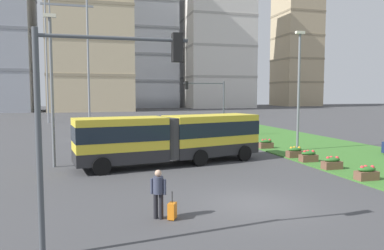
% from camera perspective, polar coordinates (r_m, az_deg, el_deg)
% --- Properties ---
extents(ground_plane, '(260.00, 260.00, 0.00)m').
position_cam_1_polar(ground_plane, '(15.11, 9.67, -12.00)').
color(ground_plane, '#424244').
extents(grass_median, '(10.00, 70.00, 0.08)m').
position_cam_1_polar(grass_median, '(29.32, 21.98, -4.00)').
color(grass_median, '#3D752D').
rests_on(grass_median, ground_plane).
extents(articulated_bus, '(12.01, 4.99, 3.00)m').
position_cam_1_polar(articulated_bus, '(22.71, -3.22, -2.02)').
color(articulated_bus, yellow).
rests_on(articulated_bus, ground).
extents(car_silver_hatch, '(4.54, 2.32, 1.58)m').
position_cam_1_polar(car_silver_hatch, '(35.75, -14.77, -1.12)').
color(car_silver_hatch, '#B7BABF').
rests_on(car_silver_hatch, ground).
extents(pedestrian_crossing, '(0.51, 0.36, 1.74)m').
position_cam_1_polar(pedestrian_crossing, '(12.98, -5.28, -10.17)').
color(pedestrian_crossing, black).
rests_on(pedestrian_crossing, ground).
extents(rolling_suitcase, '(0.39, 0.43, 0.97)m').
position_cam_1_polar(rolling_suitcase, '(13.07, -3.11, -13.21)').
color(rolling_suitcase, orange).
rests_on(rolling_suitcase, ground).
extents(flower_planter_0, '(1.10, 0.56, 0.74)m').
position_cam_1_polar(flower_planter_0, '(20.39, 25.60, -6.77)').
color(flower_planter_0, brown).
rests_on(flower_planter_0, grass_median).
extents(flower_planter_1, '(1.10, 0.56, 0.74)m').
position_cam_1_polar(flower_planter_1, '(22.52, 21.01, -5.55)').
color(flower_planter_1, brown).
rests_on(flower_planter_1, grass_median).
extents(flower_planter_2, '(1.10, 0.56, 0.74)m').
position_cam_1_polar(flower_planter_2, '(24.46, 17.72, -4.66)').
color(flower_planter_2, brown).
rests_on(flower_planter_2, grass_median).
extents(flower_planter_3, '(1.10, 0.56, 0.74)m').
position_cam_1_polar(flower_planter_3, '(25.84, 15.76, -4.11)').
color(flower_planter_3, brown).
rests_on(flower_planter_3, grass_median).
extents(flower_planter_4, '(1.10, 0.56, 0.74)m').
position_cam_1_polar(flower_planter_4, '(29.63, 11.47, -2.90)').
color(flower_planter_4, brown).
rests_on(flower_planter_4, grass_median).
extents(traffic_light_near_left, '(4.08, 0.28, 6.06)m').
position_cam_1_polar(traffic_light_near_left, '(10.14, -15.56, 3.64)').
color(traffic_light_near_left, '#474C51').
rests_on(traffic_light_near_left, ground).
extents(traffic_light_far_right, '(4.28, 0.28, 5.65)m').
position_cam_1_polar(traffic_light_far_right, '(36.89, 2.83, 4.17)').
color(traffic_light_far_right, '#474C51').
rests_on(traffic_light_far_right, ground).
extents(streetlight_left, '(0.70, 0.28, 9.01)m').
position_cam_1_polar(streetlight_left, '(23.15, -21.04, 5.97)').
color(streetlight_left, slate).
rests_on(streetlight_left, ground).
extents(streetlight_median, '(0.70, 0.28, 9.07)m').
position_cam_1_polar(streetlight_median, '(28.98, 16.33, 5.86)').
color(streetlight_median, slate).
rests_on(streetlight_median, ground).
extents(apartment_tower_westcentre, '(21.16, 17.74, 51.86)m').
position_cam_1_polar(apartment_tower_westcentre, '(102.81, -15.60, 16.78)').
color(apartment_tower_westcentre, beige).
rests_on(apartment_tower_westcentre, ground).
extents(apartment_tower_centre, '(21.23, 15.92, 50.21)m').
position_cam_1_polar(apartment_tower_centre, '(125.61, -7.64, 14.30)').
color(apartment_tower_centre, '#9EA3AD').
rests_on(apartment_tower_centre, ground).
extents(apartment_tower_eastcentre, '(20.80, 19.12, 47.02)m').
position_cam_1_polar(apartment_tower_eastcentre, '(122.57, 3.84, 13.81)').
color(apartment_tower_eastcentre, silver).
rests_on(apartment_tower_eastcentre, ground).
extents(apartment_tower_east, '(14.25, 15.37, 42.17)m').
position_cam_1_polar(apartment_tower_east, '(145.67, 15.98, 11.24)').
color(apartment_tower_east, tan).
rests_on(apartment_tower_east, ground).
extents(transmission_pylon, '(9.00, 6.24, 28.14)m').
position_cam_1_polar(transmission_pylon, '(63.34, -18.81, 14.68)').
color(transmission_pylon, gray).
rests_on(transmission_pylon, ground).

